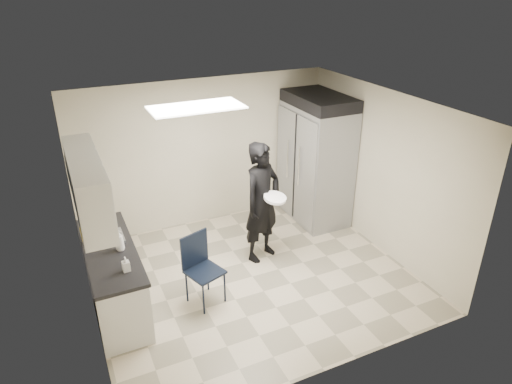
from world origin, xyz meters
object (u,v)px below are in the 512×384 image
folding_chair (205,272)px  man_tuxedo (262,202)px  lower_counter (114,279)px  commercial_fridge (316,164)px

folding_chair → man_tuxedo: man_tuxedo is taller
lower_counter → folding_chair: bearing=-21.6°
folding_chair → man_tuxedo: 1.47m
lower_counter → commercial_fridge: 3.98m
lower_counter → man_tuxedo: 2.40m
lower_counter → commercial_fridge: commercial_fridge is taller
commercial_fridge → man_tuxedo: size_ratio=1.09×
folding_chair → man_tuxedo: (1.19, 0.71, 0.47)m
man_tuxedo → lower_counter: bearing=162.8°
commercial_fridge → lower_counter: bearing=-164.1°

